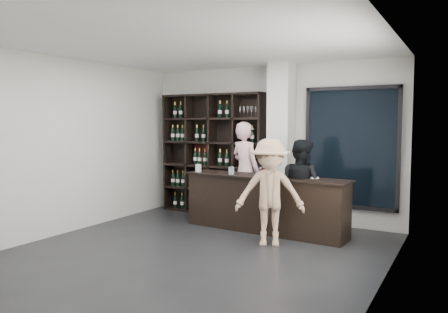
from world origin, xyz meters
The scene contains 12 objects.
floor centered at (0.00, 0.00, -0.01)m, with size 5.00×5.50×0.01m, color black.
wine_shelf centered at (-1.15, 2.57, 1.20)m, with size 2.20×0.35×2.40m, color black, non-canonical shape.
structural_column centered at (0.35, 2.47, 1.45)m, with size 0.40×0.40×2.90m, color silver.
glass_panel centered at (1.55, 2.69, 1.40)m, with size 1.60×0.08×2.10m.
tasting_counter centered at (0.35, 1.75, 0.47)m, with size 2.88×0.60×0.94m.
taster_pink centered at (-0.34, 2.40, 0.92)m, with size 0.67×0.44×1.85m, color beige.
taster_black centered at (0.95, 1.85, 0.78)m, with size 0.76×0.59×1.56m, color black.
customer centered at (0.75, 1.05, 0.80)m, with size 1.03×0.59×1.60m, color tan.
wine_glass centered at (0.31, 1.71, 1.03)m, with size 0.07×0.07×0.18m, color white, non-canonical shape.
spit_cup centered at (-0.22, 1.64, 1.01)m, with size 0.10×0.10×0.13m, color silver.
napkin_stack centered at (1.18, 1.84, 0.96)m, with size 0.13×0.13×0.02m, color white.
card_stand centered at (-0.92, 1.69, 1.02)m, with size 0.09×0.05×0.14m, color white.
Camera 1 is at (3.31, -4.89, 1.84)m, focal length 35.00 mm.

